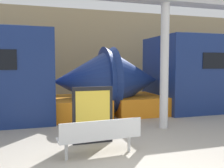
{
  "coord_description": "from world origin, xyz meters",
  "views": [
    {
      "loc": [
        -1.64,
        -3.56,
        1.97
      ],
      "look_at": [
        0.42,
        3.18,
        1.4
      ],
      "focal_mm": 40.0,
      "sensor_mm": 36.0,
      "label": 1
    }
  ],
  "objects": [
    {
      "name": "station_wall",
      "position": [
        0.0,
        10.4,
        2.5
      ],
      "size": [
        56.0,
        0.2,
        5.0
      ],
      "primitive_type": "cube",
      "color": "tan",
      "rests_on": "ground_plane"
    },
    {
      "name": "bench_near",
      "position": [
        -0.37,
        1.44,
        0.48
      ],
      "size": [
        1.79,
        0.56,
        0.81
      ],
      "rotation": [
        0.0,
        0.0,
        0.07
      ],
      "color": "silver",
      "rests_on": "ground_plane"
    },
    {
      "name": "poster_board",
      "position": [
        -0.32,
        2.38,
        0.71
      ],
      "size": [
        1.01,
        0.07,
        1.41
      ],
      "color": "black",
      "rests_on": "ground_plane"
    },
    {
      "name": "support_column_near",
      "position": [
        2.09,
        3.22,
        1.89
      ],
      "size": [
        0.26,
        0.26,
        3.78
      ],
      "primitive_type": "cylinder",
      "color": "silver",
      "rests_on": "ground_plane"
    }
  ]
}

